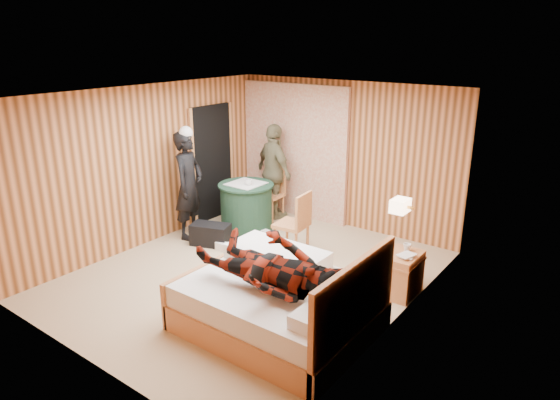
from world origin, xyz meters
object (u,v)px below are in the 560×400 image
Objects in this scene: chair_far at (272,189)px; duffel_bag at (211,234)px; nightstand at (401,273)px; man_on_bed at (271,256)px; bed at (281,303)px; woman_standing at (189,185)px; round_table at (246,207)px; man_at_table at (274,172)px; chair_near at (297,220)px; wall_lamp at (400,206)px.

duffel_bag is at bearing -93.87° from chair_far.
nightstand is 0.33× the size of man_on_bed.
duffel_bag is (-2.33, 1.24, -0.15)m from bed.
man_on_bed is (2.87, -1.54, 0.10)m from woman_standing.
man_at_table is at bearing 90.00° from round_table.
chair_near is at bearing -15.68° from round_table.
wall_lamp is 1.79m from bed.
chair_far is 0.93× the size of chair_near.
chair_far is at bearing -136.14° from chair_near.
woman_standing is (-0.51, 0.07, 0.71)m from duffel_bag.
bed is at bearing 24.06° from chair_near.
round_table is at bearing 165.06° from wall_lamp.
chair_far is at bearing 69.03° from duffel_bag.
duffel_bag is (-3.09, -0.32, -0.12)m from nightstand.
bed is 3.65m from chair_far.
chair_near is (-1.80, 0.46, -0.72)m from wall_lamp.
woman_standing is at bearing 152.55° from duffel_bag.
wall_lamp is at bearing 62.59° from man_on_bed.
woman_standing is (-0.55, -1.51, 0.34)m from chair_far.
wall_lamp is 0.13× the size of bed.
wall_lamp is 0.28× the size of chair_far.
duffel_bag is at bearing -179.67° from wall_lamp.
chair_far reaches higher than duffel_bag.
man_at_table is at bearing 152.51° from wall_lamp.
duffel_bag is at bearing 110.56° from man_at_table.
man_on_bed is at bearing -55.32° from chair_far.
woman_standing reaches higher than chair_near.
wall_lamp is 0.15× the size of man_on_bed.
woman_standing is at bearing -125.46° from round_table.
woman_standing reaches higher than chair_far.
chair_near is 1.64× the size of duffel_bag.
nightstand is 3.11m from duffel_bag.
nightstand reaches higher than duffel_bag.
bed is 1.19× the size of man_at_table.
chair_near reaches higher than chair_far.
nightstand is at bearing 64.16° from bed.
chair_far is 3.86m from man_on_bed.
woman_standing is at bearing -83.46° from chair_near.
woman_standing is (-3.60, -0.25, 0.59)m from nightstand.
man_on_bed is at bearing -44.94° from round_table.
chair_near is (1.30, -1.10, 0.04)m from chair_far.
woman_standing is at bearing 179.19° from wall_lamp.
man_at_table is at bearing 126.82° from man_on_bed.
nightstand is 0.62× the size of chair_far.
chair_near is 1.48m from duffel_bag.
chair_far reaches higher than round_table.
man_on_bed is (2.32, -3.10, 0.12)m from man_at_table.
duffel_bag is 0.34× the size of man_on_bed.
wall_lamp is 1.05m from nightstand.
bed is 2.65m from duffel_bag.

